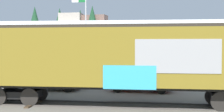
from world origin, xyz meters
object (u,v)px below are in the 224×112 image
at_px(parked_car_black, 51,77).
at_px(parked_car_red, 140,80).
at_px(flagpole, 83,23).
at_px(freight_car, 123,58).

distance_m(parked_car_black, parked_car_red, 6.18).
height_order(flagpole, parked_car_black, flagpole).
xyz_separation_m(flagpole, parked_car_black, (-0.72, -7.75, -4.38)).
bearing_deg(parked_car_black, parked_car_red, -0.34).
xyz_separation_m(freight_car, parked_car_black, (-5.35, 4.95, -1.57)).
distance_m(flagpole, parked_car_black, 8.93).
distance_m(freight_car, parked_car_black, 7.45).
relative_size(flagpole, parked_car_black, 2.00).
distance_m(freight_car, parked_car_red, 5.25).
height_order(flagpole, parked_car_red, flagpole).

